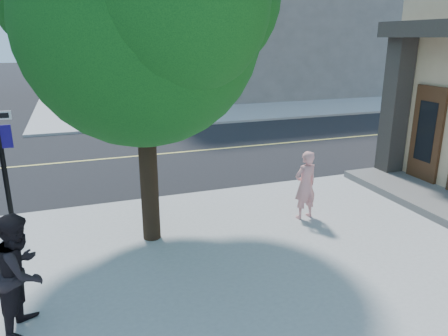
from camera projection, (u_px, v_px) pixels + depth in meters
name	position (u px, v px, depth m)	size (l,w,h in m)	color
ground	(33.00, 217.00, 9.92)	(140.00, 140.00, 0.00)	black
road_ew	(43.00, 165.00, 13.97)	(140.00, 9.00, 0.01)	black
sidewalk_ne	(237.00, 90.00, 33.58)	(29.00, 25.00, 0.12)	#A1A1A1
man_on_phone	(305.00, 185.00, 9.36)	(0.57, 0.37, 1.55)	pink
pedestrian	(21.00, 272.00, 5.76)	(0.82, 0.64, 1.69)	black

